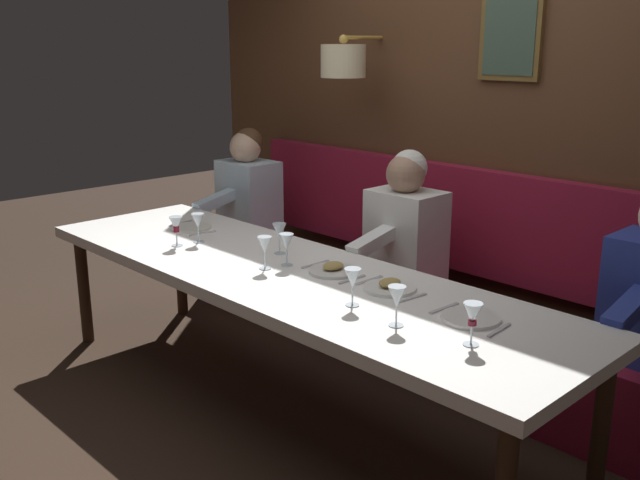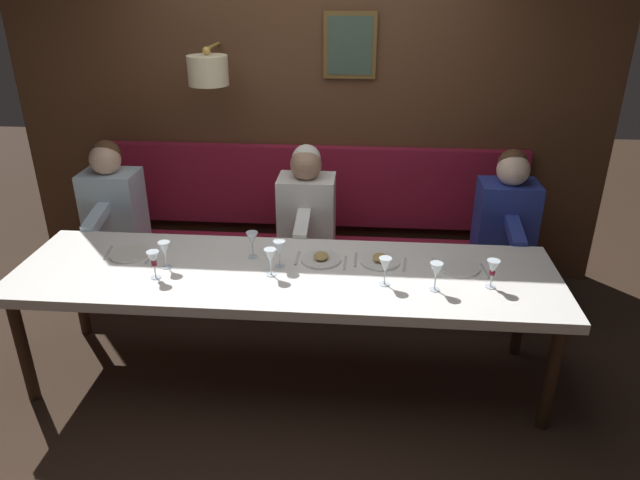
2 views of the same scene
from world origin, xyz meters
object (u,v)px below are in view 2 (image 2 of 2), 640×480
Objects in this scene: diner_nearest at (507,210)px; diner_near at (307,204)px; diner_middle at (112,198)px; wine_glass_7 at (493,268)px; dining_table at (285,279)px; wine_glass_2 at (252,239)px; wine_glass_1 at (270,257)px; wine_glass_0 at (279,248)px; wine_glass_4 at (153,259)px; wine_glass_5 at (385,266)px; wine_glass_6 at (436,271)px; wine_glass_3 at (165,249)px.

diner_near is (0.00, 1.40, 0.00)m from diner_nearest.
diner_middle is 2.74m from wine_glass_7.
diner_middle is (0.88, 1.40, 0.13)m from dining_table.
wine_glass_2 is at bearing -121.51° from diner_middle.
diner_middle is (0.00, 1.43, 0.00)m from diner_near.
diner_nearest is at bearing -90.00° from diner_middle.
dining_table is 0.20m from wine_glass_1.
wine_glass_0 is 0.71m from wine_glass_4.
wine_glass_5 reaches higher than dining_table.
wine_glass_7 is (-0.10, -1.16, 0.17)m from dining_table.
diner_middle is 2.47m from wine_glass_6.
wine_glass_3 is 1.86m from wine_glass_7.
wine_glass_1 is 1.00× the size of wine_glass_7.
wine_glass_3 is at bearing 86.10° from wine_glass_1.
dining_table is 0.72m from wine_glass_3.
wine_glass_2 is 1.40m from wine_glass_7.
wine_glass_4 is at bearing 143.67° from diner_near.
wine_glass_4 is 1.00× the size of wine_glass_7.
diner_near is 1.16m from wine_glass_3.
wine_glass_3 and wine_glass_4 have the same top height.
diner_nearest and diner_near have the same top height.
wine_glass_2 is 1.00× the size of wine_glass_7.
dining_table is at bearing 85.02° from wine_glass_7.
diner_middle is 4.82× the size of wine_glass_5.
diner_nearest is 1.32m from wine_glass_5.
diner_near is at bearing -39.22° from wine_glass_3.
wine_glass_3 is 1.55m from wine_glass_6.
wine_glass_1 is 0.92m from wine_glass_6.
dining_table is 1.66m from diner_middle.
wine_glass_1 is (-0.06, 0.07, 0.17)m from dining_table.
diner_nearest is at bearing -29.65° from wine_glass_6.
wine_glass_1 is at bearing 88.16° from wine_glass_7.
dining_table is 0.61m from wine_glass_5.
wine_glass_6 is (-0.14, -1.55, 0.00)m from wine_glass_3.
wine_glass_5 is at bearing -88.79° from wine_glass_4.
wine_glass_3 reaches higher than dining_table.
wine_glass_3 is 1.00× the size of wine_glass_7.
wine_glass_6 and wine_glass_7 have the same top height.
wine_glass_1 and wine_glass_7 have the same top height.
diner_nearest is 1.69m from wine_glass_0.
diner_middle is 4.82× the size of wine_glass_4.
wine_glass_4 is at bearing 97.51° from wine_glass_1.
diner_near is at bearing 48.77° from wine_glass_7.
wine_glass_1 and wine_glass_4 have the same top height.
dining_table is 4.00× the size of diner_middle.
diner_middle is at bearing 90.00° from diner_near.
diner_nearest is 4.82× the size of wine_glass_7.
wine_glass_5 is (-0.06, -0.65, 0.00)m from wine_glass_1.
wine_glass_2 is 0.59m from wine_glass_4.
diner_near is 4.82× the size of wine_glass_0.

